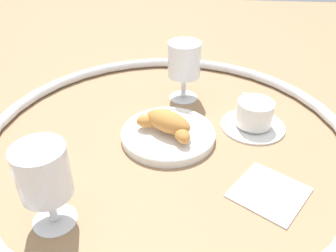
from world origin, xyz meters
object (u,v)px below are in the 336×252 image
Objects in this scene: coffee_cup_near at (254,116)px; juice_glass_right at (44,176)px; croissant_large at (167,123)px; folded_napkin at (269,192)px; sugar_packet at (47,177)px; juice_glass_left at (184,62)px; pastry_plate at (168,134)px.

coffee_cup_near is 0.97× the size of juice_glass_right.
juice_glass_right is (0.33, 0.29, 0.07)m from coffee_cup_near.
croissant_large is 1.11× the size of folded_napkin.
sugar_packet is (0.38, 0.20, -0.02)m from coffee_cup_near.
juice_glass_left is at bearing -35.70° from coffee_cup_near.
folded_napkin is at bearing 117.52° from juice_glass_left.
juice_glass_left is 0.39m from sugar_packet.
folded_napkin is at bearing 149.59° from sugar_packet.
croissant_large is at bearing -175.56° from sugar_packet.
folded_napkin is (-0.16, 0.31, -0.09)m from juice_glass_left.
coffee_cup_near is at bearing 177.70° from sugar_packet.
juice_glass_right is at bearing 15.12° from folded_napkin.
coffee_cup_near is (-0.18, -0.06, -0.01)m from croissant_large.
croissant_large is 2.43× the size of sugar_packet.
juice_glass_left is at bearing -113.39° from juice_glass_right.
croissant_large is 0.90× the size of coffee_cup_near.
sugar_packet is (0.05, -0.09, -0.09)m from juice_glass_right.
pastry_plate is 1.58× the size of croissant_large.
juice_glass_left is 1.00× the size of juice_glass_right.
folded_napkin is (-0.19, 0.14, -0.04)m from croissant_large.
croissant_large reaches higher than pastry_plate.
pastry_plate is 3.85× the size of sugar_packet.
coffee_cup_near is at bearing -87.78° from folded_napkin.
pastry_plate is 1.41× the size of coffee_cup_near.
pastry_plate is at bearing 18.67° from coffee_cup_near.
coffee_cup_near is 1.24× the size of folded_napkin.
sugar_packet is 0.38m from folded_napkin.
juice_glass_left reaches higher than croissant_large.
croissant_large is at bearing 82.44° from juice_glass_left.
pastry_plate is 1.37× the size of juice_glass_right.
coffee_cup_near is 2.72× the size of sugar_packet.
juice_glass_right is 1.27× the size of folded_napkin.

